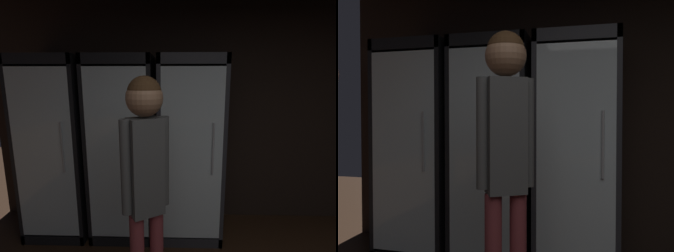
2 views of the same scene
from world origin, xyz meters
TOP-DOWN VIEW (x-y plane):
  - wall_back at (0.00, 3.03)m, footprint 6.00×0.06m
  - cooler_far_left at (-2.10, 2.71)m, footprint 0.67×0.65m
  - cooler_left at (-1.38, 2.71)m, footprint 0.67×0.65m
  - cooler_center at (-0.66, 2.71)m, footprint 0.67×0.65m
  - shopper_near at (-1.01, 1.59)m, footprint 0.30×0.23m

SIDE VIEW (x-z plane):
  - cooler_center at x=-0.66m, z-range -0.02..1.94m
  - cooler_left at x=-1.38m, z-range -0.02..1.94m
  - cooler_far_left at x=-2.10m, z-range -0.02..1.94m
  - shopper_near at x=-1.01m, z-range 0.27..2.02m
  - wall_back at x=0.00m, z-range 0.00..2.80m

